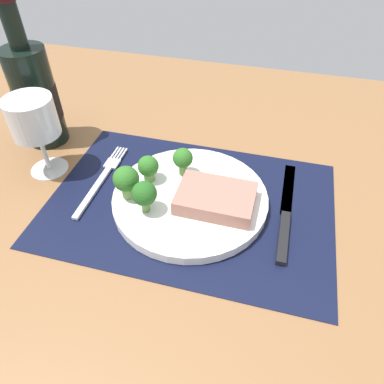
{
  "coord_description": "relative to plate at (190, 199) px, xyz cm",
  "views": [
    {
      "loc": [
        11.12,
        -40.8,
        42.31
      ],
      "look_at": [
        0.11,
        0.77,
        1.9
      ],
      "focal_mm": 33.85,
      "sensor_mm": 36.0,
      "label": 1
    }
  ],
  "objects": [
    {
      "name": "ground_plane",
      "position": [
        0.0,
        0.0,
        -2.6
      ],
      "size": [
        140.0,
        110.0,
        3.0
      ],
      "primitive_type": "cube",
      "color": "brown"
    },
    {
      "name": "placemat",
      "position": [
        0.0,
        0.0,
        -0.95
      ],
      "size": [
        46.09,
        31.77,
        0.3
      ],
      "primitive_type": "cube",
      "color": "black",
      "rests_on": "ground_plane"
    },
    {
      "name": "plate",
      "position": [
        0.0,
        0.0,
        0.0
      ],
      "size": [
        25.16,
        25.16,
        1.6
      ],
      "primitive_type": "cylinder",
      "color": "white",
      "rests_on": "placemat"
    },
    {
      "name": "steak",
      "position": [
        4.37,
        -0.96,
        2.05
      ],
      "size": [
        12.03,
        8.49,
        2.5
      ],
      "primitive_type": "cube",
      "rotation": [
        0.0,
        0.0,
        -0.01
      ],
      "color": "#9E6B5B",
      "rests_on": "plate"
    },
    {
      "name": "broccoli_front_edge",
      "position": [
        -7.65,
        1.94,
        3.51
      ],
      "size": [
        3.5,
        3.5,
        4.67
      ],
      "color": "#5B8942",
      "rests_on": "plate"
    },
    {
      "name": "broccoli_center",
      "position": [
        -2.56,
        4.86,
        4.0
      ],
      "size": [
        3.39,
        3.39,
        5.1
      ],
      "color": "#6B994C",
      "rests_on": "plate"
    },
    {
      "name": "broccoli_near_steak",
      "position": [
        -5.68,
        -5.02,
        4.23
      ],
      "size": [
        3.81,
        3.81,
        5.47
      ],
      "color": "#5B8942",
      "rests_on": "plate"
    },
    {
      "name": "broccoli_near_fork",
      "position": [
        -9.53,
        -2.72,
        4.2
      ],
      "size": [
        4.11,
        4.11,
        5.7
      ],
      "color": "#6B994C",
      "rests_on": "plate"
    },
    {
      "name": "fork",
      "position": [
        -16.46,
        1.42,
        -0.55
      ],
      "size": [
        2.4,
        19.2,
        0.5
      ],
      "rotation": [
        0.0,
        0.0,
        -0.05
      ],
      "color": "silver",
      "rests_on": "placemat"
    },
    {
      "name": "knife",
      "position": [
        15.41,
        0.53,
        -0.5
      ],
      "size": [
        1.8,
        23.0,
        0.8
      ],
      "rotation": [
        0.0,
        0.0,
        -0.01
      ],
      "color": "black",
      "rests_on": "placemat"
    },
    {
      "name": "wine_bottle",
      "position": [
        -32.32,
        10.55,
        8.58
      ],
      "size": [
        7.9,
        7.9,
        27.24
      ],
      "color": "black",
      "rests_on": "ground_plane"
    },
    {
      "name": "wine_glass",
      "position": [
        -27.14,
        1.97,
        9.04
      ],
      "size": [
        7.93,
        7.93,
        14.23
      ],
      "color": "silver",
      "rests_on": "ground_plane"
    }
  ]
}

